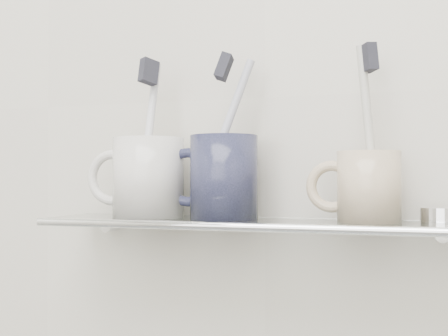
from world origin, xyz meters
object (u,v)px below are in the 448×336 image
at_px(shelf_glass, 251,223).
at_px(mug_center, 224,177).
at_px(mug_right, 369,187).
at_px(mug_left, 148,178).

relative_size(shelf_glass, mug_center, 5.04).
bearing_deg(shelf_glass, mug_right, 2.14).
distance_m(shelf_glass, mug_right, 0.14).
xyz_separation_m(mug_left, mug_center, (0.10, 0.00, 0.00)).
xyz_separation_m(mug_left, mug_right, (0.27, 0.00, -0.01)).
bearing_deg(mug_right, mug_left, 179.45).
height_order(mug_left, mug_center, same).
bearing_deg(mug_center, mug_left, -159.79).
bearing_deg(mug_center, shelf_glass, 12.06).
distance_m(shelf_glass, mug_center, 0.06).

